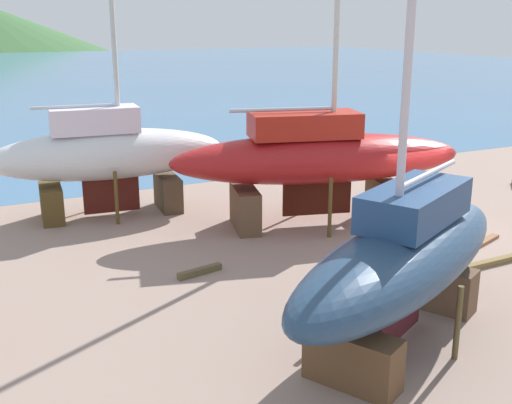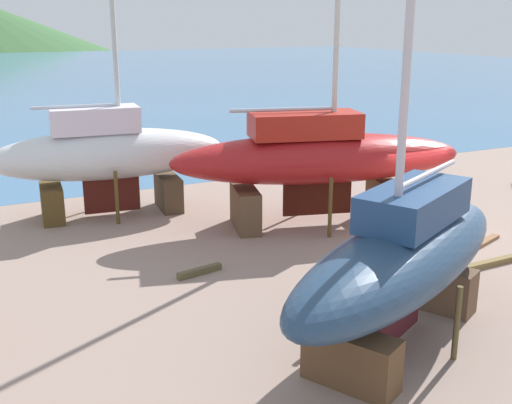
# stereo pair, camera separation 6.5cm
# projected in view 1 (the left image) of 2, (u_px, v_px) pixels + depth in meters

# --- Properties ---
(ground_plane) EXTENTS (48.61, 48.61, 0.00)m
(ground_plane) POSITION_uv_depth(u_px,v_px,m) (502.00, 262.00, 17.71)
(ground_plane) COLOR gray
(sea_water) EXTENTS (158.20, 119.03, 0.01)m
(sea_water) POSITION_uv_depth(u_px,v_px,m) (59.00, 74.00, 79.49)
(sea_water) COLOR teal
(sea_water) RESTS_ON ground
(sailboat_mid_port) EXTENTS (9.99, 4.96, 15.77)m
(sailboat_mid_port) POSITION_uv_depth(u_px,v_px,m) (317.00, 157.00, 20.48)
(sailboat_mid_port) COLOR brown
(sailboat_mid_port) RESTS_ON ground
(sailboat_large_starboard) EXTENTS (8.16, 2.91, 13.99)m
(sailboat_large_starboard) POSITION_uv_depth(u_px,v_px,m) (108.00, 154.00, 21.51)
(sailboat_large_starboard) COLOR #4C3D2A
(sailboat_large_starboard) RESTS_ON ground
(sailboat_small_center) EXTENTS (8.32, 5.74, 12.02)m
(sailboat_small_center) POSITION_uv_depth(u_px,v_px,m) (404.00, 257.00, 12.89)
(sailboat_small_center) COLOR brown
(sailboat_small_center) RESTS_ON ground
(worker) EXTENTS (0.27, 0.45, 1.71)m
(worker) POSITION_uv_depth(u_px,v_px,m) (386.00, 260.00, 15.49)
(worker) COLOR maroon
(worker) RESTS_ON ground
(timber_short_cross) EXTENTS (1.33, 0.42, 0.18)m
(timber_short_cross) POSITION_uv_depth(u_px,v_px,m) (200.00, 271.00, 16.85)
(timber_short_cross) COLOR brown
(timber_short_cross) RESTS_ON ground
(timber_short_skew) EXTENTS (1.52, 0.74, 0.10)m
(timber_short_skew) POSITION_uv_depth(u_px,v_px,m) (485.00, 241.00, 19.26)
(timber_short_skew) COLOR #895E3E
(timber_short_skew) RESTS_ON ground
(timber_long_fore) EXTENTS (2.29, 0.28, 0.16)m
(timber_long_fore) POSITION_uv_depth(u_px,v_px,m) (494.00, 262.00, 17.55)
(timber_long_fore) COLOR olive
(timber_long_fore) RESTS_ON ground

